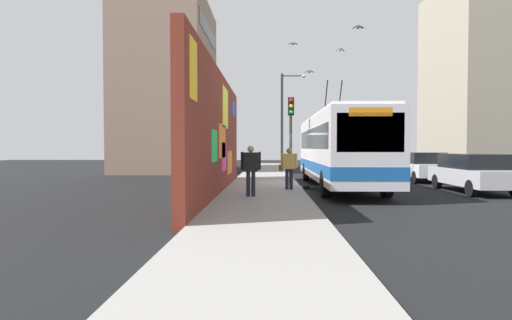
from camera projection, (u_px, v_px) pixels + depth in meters
ground_plane at (297, 186)px, 19.56m from camera, size 80.00×80.00×0.00m
sidewalk_slab at (264, 184)px, 19.60m from camera, size 48.00×3.20×0.15m
graffiti_wall at (219, 135)px, 15.66m from camera, size 14.14×0.32×4.69m
building_far_left at (169, 87)px, 31.42m from camera, size 9.78×6.28×13.05m
building_far_right at (501, 78)px, 32.00m from camera, size 9.30×9.66×14.79m
city_bus at (338, 147)px, 18.53m from camera, size 11.71×2.53×5.12m
parked_car_silver at (473, 172)px, 16.60m from camera, size 4.69×1.86×1.58m
parked_car_white at (422, 166)px, 22.05m from camera, size 4.18×1.92×1.58m
parked_car_navy at (387, 162)px, 28.51m from camera, size 4.78×1.88×1.58m
parked_car_black at (368, 160)px, 33.95m from camera, size 4.50×1.88×1.58m
pedestrian_near_wall at (251, 166)px, 13.91m from camera, size 0.24×0.70×1.76m
pedestrian_at_curb at (289, 165)px, 16.26m from camera, size 0.22×0.75×1.67m
traffic_light at (291, 125)px, 19.14m from camera, size 0.49×0.28×4.08m
street_lamp at (285, 116)px, 28.53m from camera, size 0.44×1.74×6.91m
flying_pigeons at (323, 49)px, 22.93m from camera, size 5.56×3.39×2.19m
curbside_puddle at (313, 188)px, 18.32m from camera, size 2.08×2.08×0.00m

